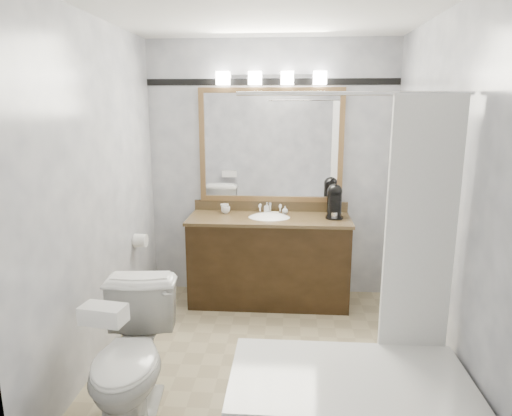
# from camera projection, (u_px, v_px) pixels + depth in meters

# --- Properties ---
(room) EXTENTS (2.42, 2.62, 2.52)m
(room) POSITION_uv_depth(u_px,v_px,m) (263.00, 197.00, 3.24)
(room) COLOR tan
(room) RESTS_ON ground
(vanity) EXTENTS (1.53, 0.58, 0.97)m
(vanity) POSITION_uv_depth(u_px,v_px,m) (269.00, 258.00, 4.40)
(vanity) COLOR black
(vanity) RESTS_ON ground
(mirror) EXTENTS (1.40, 0.04, 1.10)m
(mirror) POSITION_uv_depth(u_px,v_px,m) (271.00, 146.00, 4.43)
(mirror) COLOR olive
(mirror) RESTS_ON room
(vanity_light_bar) EXTENTS (1.02, 0.14, 0.12)m
(vanity_light_bar) POSITION_uv_depth(u_px,v_px,m) (271.00, 78.00, 4.24)
(vanity_light_bar) COLOR silver
(vanity_light_bar) RESTS_ON room
(accent_stripe) EXTENTS (2.40, 0.01, 0.06)m
(accent_stripe) POSITION_uv_depth(u_px,v_px,m) (271.00, 82.00, 4.31)
(accent_stripe) COLOR black
(accent_stripe) RESTS_ON room
(bathtub) EXTENTS (1.30, 0.75, 1.96)m
(bathtub) POSITION_uv_depth(u_px,v_px,m) (352.00, 401.00, 2.54)
(bathtub) COLOR white
(bathtub) RESTS_ON ground
(tp_roll) EXTENTS (0.11, 0.12, 0.12)m
(tp_roll) POSITION_uv_depth(u_px,v_px,m) (140.00, 240.00, 4.09)
(tp_roll) COLOR white
(tp_roll) RESTS_ON room
(toilet) EXTENTS (0.53, 0.84, 0.82)m
(toilet) POSITION_uv_depth(u_px,v_px,m) (132.00, 359.00, 2.72)
(toilet) COLOR white
(toilet) RESTS_ON ground
(tissue_box) EXTENTS (0.24, 0.16, 0.09)m
(tissue_box) POSITION_uv_depth(u_px,v_px,m) (103.00, 314.00, 2.29)
(tissue_box) COLOR white
(tissue_box) RESTS_ON toilet
(coffee_maker) EXTENTS (0.16, 0.21, 0.32)m
(coffee_maker) POSITION_uv_depth(u_px,v_px,m) (334.00, 200.00, 4.27)
(coffee_maker) COLOR black
(coffee_maker) RESTS_ON vanity
(cup_left) EXTENTS (0.11, 0.11, 0.07)m
(cup_left) POSITION_uv_depth(u_px,v_px,m) (226.00, 210.00, 4.46)
(cup_left) COLOR white
(cup_left) RESTS_ON vanity
(cup_right) EXTENTS (0.11, 0.11, 0.08)m
(cup_right) POSITION_uv_depth(u_px,v_px,m) (225.00, 208.00, 4.52)
(cup_right) COLOR white
(cup_right) RESTS_ON vanity
(soap_bottle_a) EXTENTS (0.05, 0.06, 0.11)m
(soap_bottle_a) POSITION_uv_depth(u_px,v_px,m) (267.00, 208.00, 4.45)
(soap_bottle_a) COLOR white
(soap_bottle_a) RESTS_ON vanity
(soap_bottle_b) EXTENTS (0.06, 0.06, 0.08)m
(soap_bottle_b) POSITION_uv_depth(u_px,v_px,m) (285.00, 210.00, 4.44)
(soap_bottle_b) COLOR white
(soap_bottle_b) RESTS_ON vanity
(soap_bar) EXTENTS (0.08, 0.05, 0.02)m
(soap_bar) POSITION_uv_depth(u_px,v_px,m) (275.00, 213.00, 4.42)
(soap_bar) COLOR beige
(soap_bar) RESTS_ON vanity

